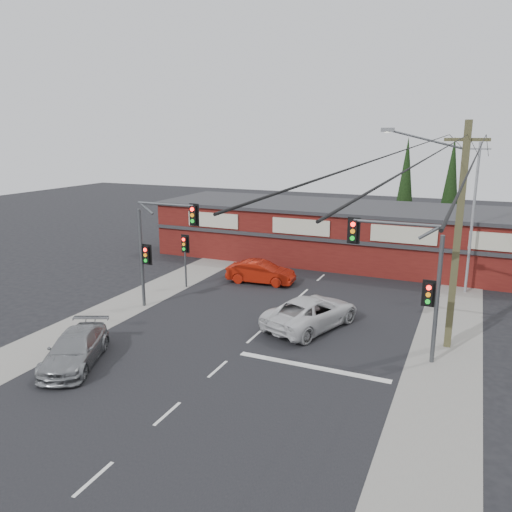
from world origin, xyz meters
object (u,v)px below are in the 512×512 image
at_px(shop_building, 330,231).
at_px(silver_suv, 75,349).
at_px(white_suv, 312,312).
at_px(red_sedan, 261,272).
at_px(utility_pole, 455,230).

bearing_deg(shop_building, silver_suv, -101.90).
height_order(white_suv, silver_suv, white_suv).
bearing_deg(silver_suv, shop_building, 54.36).
height_order(white_suv, red_sedan, white_suv).
bearing_deg(utility_pole, red_sedan, 153.58).
bearing_deg(red_sedan, silver_suv, 165.01).
bearing_deg(utility_pole, white_suv, -178.19).
height_order(silver_suv, utility_pole, utility_pole).
relative_size(red_sedan, shop_building, 0.16).
xyz_separation_m(red_sedan, shop_building, (2.25, 8.23, 1.41)).
bearing_deg(shop_building, utility_pole, -56.24).
height_order(white_suv, utility_pole, utility_pole).
relative_size(white_suv, utility_pole, 0.56).
relative_size(shop_building, utility_pole, 2.73).
height_order(red_sedan, shop_building, shop_building).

